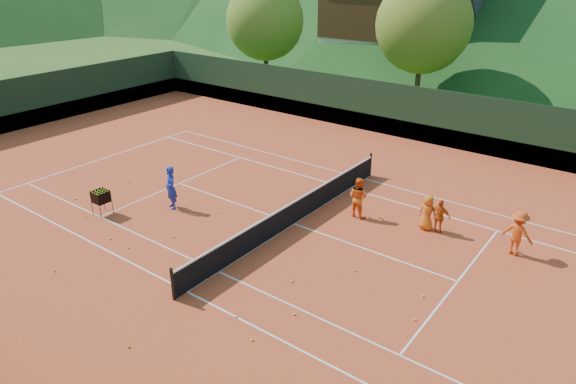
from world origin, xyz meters
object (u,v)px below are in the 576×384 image
Objects in this scene: student_c at (428,213)px; chalet_left at (406,4)px; coach at (171,188)px; ball_hopper at (101,197)px; student_d at (518,233)px; student_a at (358,197)px; student_b at (440,217)px; tennis_net at (294,212)px.

chalet_left is (-14.19, 27.35, 4.95)m from student_c.
ball_hopper is (-1.76, -2.04, -0.14)m from coach.
student_c is 0.83× the size of student_d.
chalet_left reaches higher than student_a.
coach is 1.32× the size of student_b.
chalet_left is at bearing 95.89° from ball_hopper.
student_a reaches higher than ball_hopper.
student_d is at bearing -178.13° from student_c.
student_d is 1.62× the size of ball_hopper.
student_c is 0.11× the size of tennis_net.
ball_hopper is at bearing 33.30° from student_d.
tennis_net is (4.74, 1.84, -0.39)m from coach.
chalet_left is (-3.50, 33.89, 4.88)m from ball_hopper.
chalet_left reaches higher than student_d.
student_a is 5.78m from student_d.
student_a is 2.61m from tennis_net.
ball_hopper is at bearing -149.13° from tennis_net.
student_c is 0.10× the size of chalet_left.
student_b is 31.44m from chalet_left.
tennis_net is 12.07× the size of ball_hopper.
student_c is at bearing -162.08° from student_a.
student_b is (9.41, 4.48, -0.22)m from coach.
tennis_net is 7.58m from ball_hopper.
student_c reaches higher than tennis_net.
tennis_net is 32.04m from chalet_left.
student_c is 1.35× the size of ball_hopper.
student_d is (5.73, 0.74, 0.00)m from student_a.
tennis_net is (-4.19, -2.65, -0.17)m from student_c.
chalet_left is at bearing 122.25° from coach.
student_a reaches higher than tennis_net.
student_a is at bearing 36.16° from ball_hopper.
student_d is at bearing -57.52° from chalet_left.
student_b reaches higher than tennis_net.
student_d reaches higher than student_c.
ball_hopper is 0.07× the size of chalet_left.
tennis_net is at bearing -71.57° from chalet_left.
coach is at bearing 26.32° from student_c.
ball_hopper is (-11.17, -6.52, 0.08)m from student_b.
student_b is (3.06, 0.60, -0.14)m from student_a.
coach reaches higher than student_a.
student_d is (2.67, 0.14, 0.14)m from student_b.
chalet_left reaches higher than student_c.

